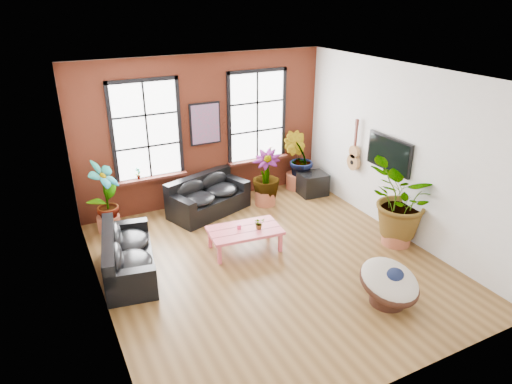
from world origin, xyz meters
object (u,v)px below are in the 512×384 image
sofa_back (207,197)px  papasan_chair (390,283)px  coffee_table (245,231)px  sofa_left (126,256)px

sofa_back → papasan_chair: 4.75m
sofa_back → coffee_table: sofa_back is taller
sofa_left → coffee_table: (2.28, -0.21, 0.04)m
sofa_left → papasan_chair: size_ratio=1.65×
sofa_back → coffee_table: bearing=-108.4°
coffee_table → sofa_back: bearing=97.0°
sofa_left → coffee_table: sofa_left is taller
papasan_chair → sofa_back: bearing=88.8°
coffee_table → papasan_chair: (1.37, -2.61, -0.01)m
sofa_back → sofa_left: (-2.24, -1.72, -0.03)m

